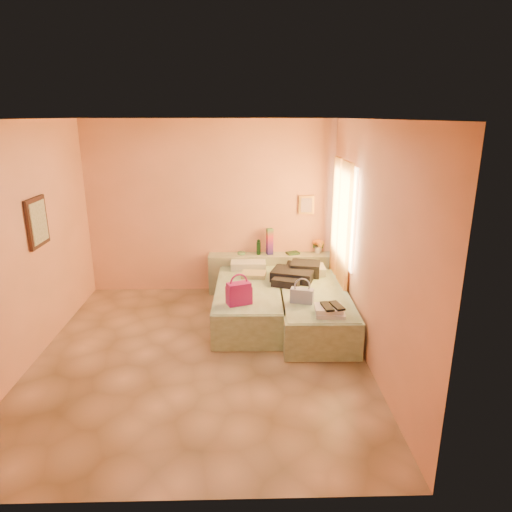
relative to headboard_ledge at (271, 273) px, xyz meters
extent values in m
plane|color=tan|center=(-0.98, -2.10, -0.33)|extent=(4.50, 4.50, 0.00)
cube|color=#FDAD87|center=(-0.98, 0.15, 1.07)|extent=(4.00, 0.02, 2.80)
cube|color=#FDAD87|center=(-2.98, -2.10, 1.07)|extent=(0.02, 4.50, 2.80)
cube|color=#FDAD87|center=(1.02, -2.10, 1.07)|extent=(0.02, 4.50, 2.80)
cube|color=white|center=(-0.98, -2.10, 2.47)|extent=(4.00, 4.50, 0.02)
cube|color=#FFDC9E|center=(1.00, -0.85, 1.18)|extent=(0.02, 1.10, 1.40)
cube|color=#F99F3B|center=(0.96, -1.00, 0.82)|extent=(0.05, 0.55, 2.20)
cube|color=#F99F3B|center=(0.96, -0.40, 0.82)|extent=(0.05, 0.45, 2.20)
cube|color=#331E16|center=(-2.95, -1.70, 1.28)|extent=(0.04, 0.50, 0.60)
cube|color=gold|center=(0.57, 0.12, 1.12)|extent=(0.25, 0.04, 0.30)
cube|color=#A2AC8D|center=(0.00, 0.00, 0.00)|extent=(2.05, 0.30, 0.65)
cube|color=#B1D1A8|center=(-0.38, -1.05, -0.08)|extent=(0.94, 2.02, 0.50)
cube|color=#B1D1A8|center=(0.52, -1.33, -0.08)|extent=(0.94, 2.02, 0.50)
cylinder|color=#14371E|center=(-0.20, 0.00, 0.45)|extent=(0.08, 0.08, 0.24)
cube|color=#B51674|center=(-0.02, 0.02, 0.54)|extent=(0.12, 0.12, 0.43)
cylinder|color=#4E9060|center=(-0.49, 0.04, 0.34)|extent=(0.15, 0.15, 0.03)
cube|color=#224025|center=(0.36, 0.01, 0.34)|extent=(0.24, 0.21, 0.03)
cube|color=silver|center=(0.79, 0.08, 0.46)|extent=(0.25, 0.25, 0.27)
cube|color=#B51674|center=(-0.51, -1.69, 0.32)|extent=(0.35, 0.27, 0.29)
cube|color=tan|center=(-0.30, -0.64, 0.21)|extent=(0.39, 0.33, 0.06)
cube|color=black|center=(0.33, -0.80, 0.27)|extent=(0.81, 0.81, 0.19)
cube|color=#3A468D|center=(0.31, -1.67, 0.27)|extent=(0.32, 0.21, 0.19)
cube|color=white|center=(0.61, -2.06, 0.23)|extent=(0.38, 0.34, 0.10)
cube|color=black|center=(0.63, -2.07, 0.29)|extent=(0.24, 0.30, 0.03)
camera|label=1|loc=(-0.43, -7.16, 2.51)|focal=32.00mm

